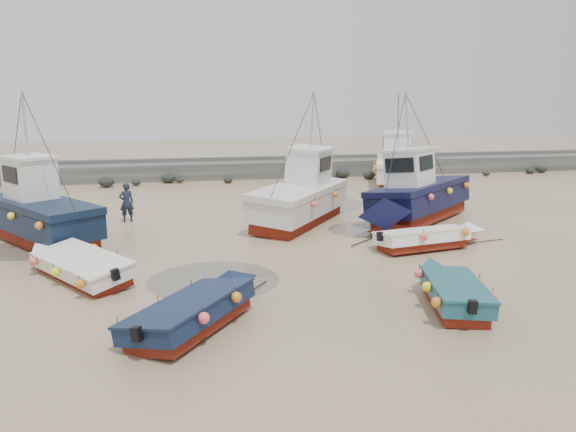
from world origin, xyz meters
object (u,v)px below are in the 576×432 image
Objects in this scene: dinghy_3 at (431,236)px; cabin_boat_3 at (397,165)px; dinghy_2 at (452,287)px; person at (128,222)px; cabin_boat_2 at (416,195)px; dinghy_1 at (200,306)px; cabin_boat_1 at (303,195)px; cabin_boat_0 at (36,210)px; dinghy_0 at (79,262)px.

dinghy_3 is 16.73m from cabin_boat_3.
dinghy_2 is at bearing -87.09° from cabin_boat_3.
person is (-17.44, -8.35, -1.36)m from cabin_boat_3.
cabin_boat_2 is (1.40, 4.64, 0.80)m from dinghy_3.
dinghy_2 is 23.00m from cabin_boat_3.
dinghy_1 is 0.63× the size of cabin_boat_1.
dinghy_2 is at bearing -72.67° from cabin_boat_0.
person is at bearing 48.83° from dinghy_0.
cabin_boat_3 is at bearing 85.40° from dinghy_2.
cabin_boat_1 is at bearing 112.11° from dinghy_2.
cabin_boat_1 is at bearing 152.28° from person.
cabin_boat_2 reaches higher than dinghy_3.
person is at bearing 37.49° from cabin_boat_2.
dinghy_3 is 4.91m from cabin_boat_2.
cabin_boat_1 is at bearing 35.60° from cabin_boat_2.
dinghy_2 and dinghy_3 have the same top height.
cabin_boat_3 is (8.93, 9.98, 0.02)m from cabin_boat_1.
dinghy_0 reaches higher than person.
cabin_boat_2 is at bearing -86.67° from cabin_boat_3.
cabin_boat_2 is 14.23m from person.
dinghy_3 is 3.15× the size of person.
dinghy_1 is 0.67× the size of cabin_boat_2.
dinghy_2 is at bearing -58.55° from dinghy_0.
dinghy_1 is 7.39m from dinghy_2.
cabin_boat_0 is 0.89× the size of cabin_boat_3.
dinghy_3 is at bearing 131.76° from person.
dinghy_0 is 0.63× the size of cabin_boat_3.
cabin_boat_3 is 4.88× the size of person.
cabin_boat_2 is 0.90× the size of cabin_boat_3.
dinghy_3 is 7.19m from cabin_boat_1.
dinghy_1 is at bearing 85.38° from person.
cabin_boat_2 reaches higher than dinghy_0.
dinghy_3 is at bearing 122.69° from cabin_boat_2.
cabin_boat_2 reaches higher than person.
dinghy_3 is at bearing -30.68° from dinghy_0.
dinghy_1 is 2.94× the size of person.
dinghy_2 is 6.28m from dinghy_3.
dinghy_3 reaches higher than person.
dinghy_1 and dinghy_2 have the same top height.
dinghy_1 is 0.93× the size of dinghy_3.
cabin_boat_1 is (9.44, 6.99, 0.80)m from dinghy_0.
cabin_boat_1 is at bearing 1.45° from dinghy_0.
cabin_boat_0 is 0.94× the size of cabin_boat_1.
cabin_boat_0 is 4.36× the size of person.
cabin_boat_1 is (-1.82, 11.88, 0.78)m from dinghy_2.
cabin_boat_1 is at bearing -156.92° from dinghy_3.
dinghy_1 is 1.05× the size of dinghy_2.
dinghy_1 is 11.23m from dinghy_3.
dinghy_3 is at bearing -86.46° from cabin_boat_3.
cabin_boat_2 is (14.78, 5.66, 0.81)m from dinghy_0.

